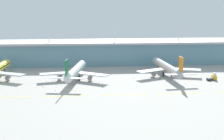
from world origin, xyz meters
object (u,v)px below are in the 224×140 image
Objects in this scene: safety_cone_left_wingtip at (55,90)px; safety_cone_nose_front at (43,87)px; airliner_near_middle at (75,71)px; airliner_far_middle at (167,67)px; pushback_tug at (210,79)px; safety_cone_right_wingtip at (103,87)px; fuel_truck at (214,76)px.

safety_cone_nose_front is (-8.72, 8.99, 0.00)m from safety_cone_left_wingtip.
airliner_near_middle and airliner_far_middle have the same top height.
pushback_tug is at bearing 10.11° from safety_cone_left_wingtip.
safety_cone_left_wingtip is 1.00× the size of safety_cone_right_wingtip.
airliner_far_middle is at bearing 24.05° from safety_cone_left_wingtip.
fuel_truck reaches higher than pushback_tug.
airliner_near_middle is at bearing -173.55° from airliner_far_middle.
fuel_truck is 10.80× the size of safety_cone_nose_front.
airliner_far_middle is at bearing 6.45° from airliner_near_middle.
airliner_far_middle is at bearing 148.54° from pushback_tug.
fuel_truck is 119.15m from safety_cone_nose_front.
fuel_truck is 1.53× the size of pushback_tug.
fuel_truck is (31.01, -13.10, -4.19)m from airliner_far_middle.
safety_cone_right_wingtip is at bearing -51.19° from airliner_near_middle.
fuel_truck is at bearing -3.21° from airliner_near_middle.
pushback_tug is 7.08× the size of safety_cone_nose_front.
airliner_far_middle is 92.24× the size of safety_cone_right_wingtip.
airliner_far_middle is 92.24× the size of safety_cone_left_wingtip.
airliner_near_middle is 98.44m from fuel_truck.
airliner_far_middle reaches higher than safety_cone_left_wingtip.
airliner_far_middle is at bearing 16.64° from safety_cone_nose_front.
safety_cone_nose_front is at bearing 134.12° from safety_cone_left_wingtip.
airliner_near_middle reaches higher than safety_cone_nose_front.
fuel_truck is 10.80× the size of safety_cone_left_wingtip.
airliner_near_middle is 94.42m from pushback_tug.
safety_cone_nose_front is at bearing -175.09° from pushback_tug.
safety_cone_nose_front is at bearing -173.72° from fuel_truck.
safety_cone_right_wingtip is at bearing -169.76° from pushback_tug.
safety_cone_left_wingtip is at bearing -170.22° from safety_cone_right_wingtip.
pushback_tug is at bearing -5.31° from airliner_near_middle.
airliner_far_middle is (67.19, 7.60, 0.01)m from airliner_near_middle.
airliner_far_middle is 33.92m from fuel_truck.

